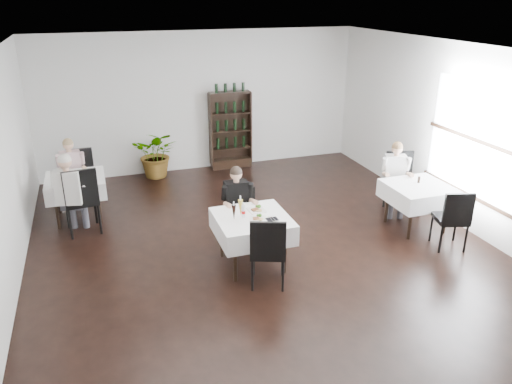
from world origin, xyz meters
TOP-DOWN VIEW (x-y plane):
  - room_shell at (0.00, 0.00)m, footprint 9.00×9.00m
  - window_right at (3.48, 0.00)m, footprint 0.06×2.30m
  - wine_shelf at (0.60, 4.31)m, footprint 0.90×0.28m
  - main_table at (-0.30, 0.00)m, footprint 1.03×1.03m
  - left_table at (-2.70, 2.50)m, footprint 0.98×0.98m
  - right_table at (2.70, 0.30)m, footprint 0.98×0.98m
  - potted_tree at (-1.07, 4.20)m, footprint 1.17×1.09m
  - main_chair_far at (-0.22, 0.70)m, footprint 0.48×0.48m
  - main_chair_near at (-0.29, -0.63)m, footprint 0.60×0.61m
  - left_chair_far at (-2.60, 3.20)m, footprint 0.49×0.49m
  - left_chair_near at (-2.62, 1.84)m, footprint 0.59×0.59m
  - right_chair_far at (2.85, 1.04)m, footprint 0.61×0.62m
  - right_chair_near at (2.76, -0.54)m, footprint 0.56×0.56m
  - diner_main at (-0.32, 0.66)m, footprint 0.48×0.48m
  - diner_left_far at (-2.76, 3.10)m, footprint 0.50×0.51m
  - diner_left_near at (-2.76, 1.82)m, footprint 0.59×0.62m
  - diner_right_far at (2.68, 0.96)m, footprint 0.57×0.60m
  - plate_far at (-0.17, 0.18)m, footprint 0.25×0.25m
  - plate_near at (-0.25, -0.11)m, footprint 0.28×0.28m
  - pilsner_dark at (-0.57, -0.02)m, footprint 0.07×0.07m
  - pilsner_lager at (-0.45, 0.08)m, footprint 0.07×0.07m
  - coke_bottle at (-0.42, 0.03)m, footprint 0.06×0.06m
  - napkin_cutlery at (-0.06, -0.18)m, footprint 0.16×0.18m
  - pepper_mill at (2.76, 0.40)m, footprint 0.04×0.04m

SIDE VIEW (x-z plane):
  - main_chair_far at x=-0.22m, z-range 0.06..0.97m
  - potted_tree at x=-1.07m, z-range 0.00..1.04m
  - right_chair_near at x=2.76m, z-range 0.07..1.06m
  - main_chair_near at x=-0.29m, z-range 0.07..1.10m
  - left_chair_far at x=-2.60m, z-range 0.07..1.11m
  - right_chair_far at x=2.85m, z-range 0.08..1.16m
  - left_table at x=-2.70m, z-range 0.24..1.01m
  - right_table at x=2.70m, z-range 0.24..1.01m
  - main_table at x=-0.30m, z-range 0.24..1.01m
  - left_chair_near at x=-2.62m, z-range 0.08..1.24m
  - diner_main at x=-0.32m, z-range 0.10..1.40m
  - diner_left_far at x=-2.76m, z-range 0.10..1.40m
  - diner_right_far at x=2.68m, z-range 0.11..1.42m
  - napkin_cutlery at x=-0.06m, z-range 0.77..0.78m
  - plate_near at x=-0.25m, z-range 0.75..0.82m
  - plate_far at x=-0.17m, z-range 0.75..0.82m
  - pepper_mill at x=2.76m, z-range 0.77..0.88m
  - diner_left_near at x=-2.76m, z-range 0.11..1.55m
  - wine_shelf at x=0.60m, z-range -0.03..1.72m
  - coke_bottle at x=-0.42m, z-range 0.75..0.97m
  - pilsner_dark at x=-0.57m, z-range 0.74..1.02m
  - pilsner_lager at x=-0.45m, z-range 0.74..1.05m
  - window_right at x=3.48m, z-range 0.57..2.42m
  - room_shell at x=0.00m, z-range -3.00..6.00m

